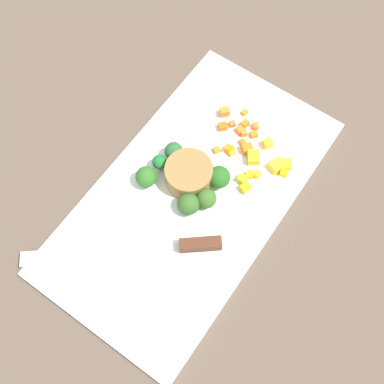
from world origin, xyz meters
The scene contains 33 objects.
ground_plane centered at (0.00, 0.00, 0.00)m, with size 4.00×4.00×0.00m, color brown.
cutting_board centered at (0.00, 0.00, 0.01)m, with size 0.56×0.30×0.01m, color white.
prep_bowl centered at (0.02, 0.02, 0.03)m, with size 0.08×0.08×0.04m, color olive.
chef_knife centered at (-0.11, -0.02, 0.02)m, with size 0.23×0.27×0.02m.
carrot_dice_0 centered at (0.14, 0.03, 0.02)m, with size 0.02×0.01×0.01m, color orange.
carrot_dice_1 centered at (0.16, -0.03, 0.02)m, with size 0.01×0.01×0.01m, color orange.
carrot_dice_2 centered at (0.17, 0.04, 0.02)m, with size 0.02×0.01×0.02m, color orange.
carrot_dice_3 centered at (0.19, 0.01, 0.02)m, with size 0.01×0.01×0.01m, color orange.
carrot_dice_4 centered at (0.18, -0.02, 0.02)m, with size 0.01×0.01×0.01m, color orange.
carrot_dice_5 centered at (0.13, -0.03, 0.02)m, with size 0.02×0.02×0.02m, color orange.
carrot_dice_6 centered at (0.14, -0.02, 0.02)m, with size 0.01×0.01×0.01m, color orange.
carrot_dice_7 centered at (0.16, 0.02, 0.02)m, with size 0.01×0.01×0.01m, color orange.
carrot_dice_8 centered at (0.17, 0.00, 0.02)m, with size 0.01×0.01×0.01m, color orange.
carrot_dice_9 centered at (0.10, 0.01, 0.02)m, with size 0.01×0.01×0.01m, color orange.
carrot_dice_10 centered at (0.15, -0.01, 0.02)m, with size 0.01×0.01×0.01m, color orange.
carrot_dice_11 centered at (0.11, -0.01, 0.02)m, with size 0.02×0.01×0.01m, color orange.
carrot_dice_12 centered at (0.15, 0.00, 0.02)m, with size 0.01×0.01×0.01m, color orange.
pepper_dice_0 centered at (0.12, -0.05, 0.02)m, with size 0.02×0.02×0.02m, color yellow.
pepper_dice_1 centered at (0.11, -0.01, 0.02)m, with size 0.01×0.01×0.01m, color yellow.
pepper_dice_2 centered at (0.07, -0.06, 0.02)m, with size 0.02×0.01×0.01m, color yellow.
pepper_dice_3 centered at (0.06, -0.07, 0.02)m, with size 0.01×0.02×0.01m, color yellow.
pepper_dice_4 centered at (0.13, -0.09, 0.02)m, with size 0.02×0.02×0.02m, color yellow.
pepper_dice_5 centered at (0.16, -0.06, 0.02)m, with size 0.02×0.01×0.02m, color yellow.
pepper_dice_6 centered at (0.10, -0.07, 0.02)m, with size 0.01×0.01×0.01m, color yellow.
pepper_dice_7 centered at (0.12, -0.11, 0.02)m, with size 0.01×0.01×0.01m, color yellow.
pepper_dice_8 centered at (0.09, -0.06, 0.02)m, with size 0.01×0.01×0.01m, color yellow.
pepper_dice_9 centered at (0.14, -0.11, 0.02)m, with size 0.02×0.02×0.01m, color yellow.
broccoli_floret_0 centered at (0.01, 0.08, 0.03)m, with size 0.03×0.03×0.03m.
broccoli_floret_1 centered at (0.00, -0.03, 0.03)m, with size 0.03×0.03×0.04m.
broccoli_floret_2 centered at (0.04, -0.03, 0.04)m, with size 0.04×0.04×0.05m.
broccoli_floret_3 centered at (-0.02, -0.01, 0.03)m, with size 0.04×0.04×0.04m.
broccoli_floret_4 centered at (-0.03, 0.08, 0.03)m, with size 0.04×0.04×0.04m.
broccoli_floret_5 centered at (0.04, 0.07, 0.03)m, with size 0.03×0.03×0.04m.
Camera 1 is at (-0.27, -0.19, 0.79)m, focal length 45.32 mm.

